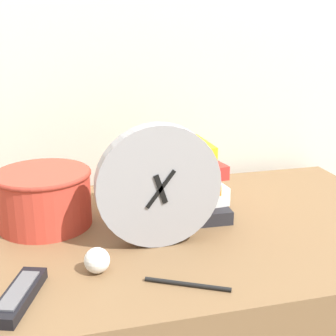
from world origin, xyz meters
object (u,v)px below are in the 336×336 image
Objects in this scene: crumpled_paper_ball at (97,260)px; pen at (187,284)px; tv_remote at (19,295)px; basket at (44,196)px; desk_clock at (159,186)px; book_stack at (175,182)px.

pen is at bearing -30.99° from crumpled_paper_ball.
pen is (0.29, -0.03, -0.01)m from tv_remote.
pen is at bearing -54.28° from basket.
desk_clock is 1.00× the size of book_stack.
book_stack is at bearing 78.85° from pen.
tv_remote is 0.29m from pen.
crumpled_paper_ball is at bearing 24.43° from tv_remote.
pen is at bearing -5.40° from tv_remote.
tv_remote is at bearing 174.60° from pen.
desk_clock is 1.59× the size of tv_remote.
desk_clock is 1.83× the size of pen.
crumpled_paper_ball is (0.14, 0.06, 0.01)m from tv_remote.
desk_clock is at bearing -35.20° from basket.
basket is at bearing 175.99° from book_stack.
basket reaches higher than tv_remote.
book_stack is at bearing -4.01° from basket.
desk_clock reaches higher than tv_remote.
book_stack is 0.30m from basket.
pen is (-0.06, -0.31, -0.08)m from book_stack.
desk_clock is 0.33m from tv_remote.
pen is (0.15, -0.09, -0.02)m from crumpled_paper_ball.
pen is at bearing -101.15° from book_stack.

